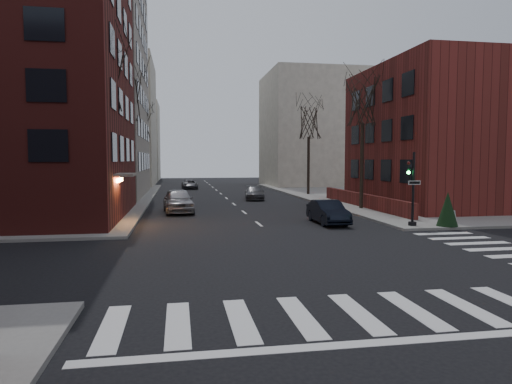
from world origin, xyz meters
TOP-DOWN VIEW (x-y plane):
  - ground at (0.00, 0.00)m, footprint 160.00×160.00m
  - sidewalk_far_right at (29.00, 30.00)m, footprint 44.00×44.00m
  - building_left_tan at (-17.00, 34.00)m, footprint 18.00×18.00m
  - building_right_brick at (16.50, 19.00)m, footprint 12.00×14.00m
  - low_wall_right at (9.30, 19.00)m, footprint 0.35×16.00m
  - building_distant_la at (-15.00, 55.00)m, footprint 14.00×16.00m
  - building_distant_ra at (15.00, 50.00)m, footprint 14.00×14.00m
  - building_distant_lb at (-13.00, 72.00)m, footprint 10.00×12.00m
  - traffic_signal at (7.94, 8.99)m, footprint 0.76×0.44m
  - tree_left_a at (-8.80, 14.00)m, footprint 4.18×4.18m
  - tree_left_b at (-8.80, 26.00)m, footprint 4.40×4.40m
  - tree_left_c at (-8.80, 40.00)m, footprint 3.96×3.96m
  - tree_right_a at (8.80, 18.00)m, footprint 3.96×3.96m
  - tree_right_b at (8.80, 32.00)m, footprint 3.74×3.74m
  - streetlamp_near at (-8.20, 22.00)m, footprint 0.36×0.36m
  - streetlamp_far at (-8.20, 42.00)m, footprint 0.36×0.36m
  - parked_sedan at (4.00, 11.43)m, footprint 1.48×4.18m
  - car_lane_silver at (-4.62, 18.69)m, footprint 2.35×5.09m
  - car_lane_gray at (2.45, 28.08)m, footprint 2.32×4.49m
  - car_lane_far at (-3.17, 44.74)m, footprint 2.05×4.23m
  - sandwich_board at (10.32, 9.11)m, footprint 0.44×0.55m
  - evergreen_shrub at (9.76, 8.50)m, footprint 1.37×1.37m

SIDE VIEW (x-z plane):
  - ground at x=0.00m, z-range 0.00..0.00m
  - sidewalk_far_right at x=29.00m, z-range 0.00..0.15m
  - sandwich_board at x=10.32m, z-range 0.15..0.95m
  - car_lane_far at x=-3.17m, z-range 0.00..1.16m
  - car_lane_gray at x=2.45m, z-range 0.00..1.24m
  - low_wall_right at x=9.30m, z-range 0.15..1.15m
  - parked_sedan at x=4.00m, z-range 0.00..1.37m
  - car_lane_silver at x=-4.62m, z-range 0.00..1.69m
  - evergreen_shrub at x=9.76m, z-range 0.15..2.01m
  - traffic_signal at x=7.94m, z-range -0.09..3.91m
  - streetlamp_near at x=-8.20m, z-range 1.10..7.38m
  - streetlamp_far at x=-8.20m, z-range 1.10..7.38m
  - building_right_brick at x=16.50m, z-range 0.00..11.00m
  - building_distant_lb at x=-13.00m, z-range 0.00..14.00m
  - tree_right_b at x=8.80m, z-range 3.00..12.18m
  - building_distant_ra at x=15.00m, z-range 0.00..16.00m
  - tree_left_c at x=-8.80m, z-range 3.17..12.89m
  - tree_right_a at x=8.80m, z-range 3.17..12.89m
  - tree_left_a at x=-8.80m, z-range 3.34..13.60m
  - tree_left_b at x=-8.80m, z-range 3.51..14.31m
  - building_distant_la at x=-15.00m, z-range 0.00..18.00m
  - building_left_tan at x=-17.00m, z-range 0.00..28.00m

